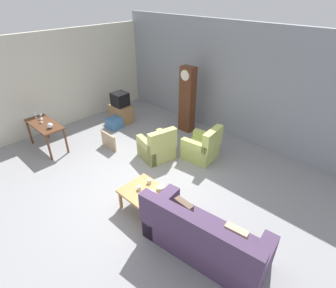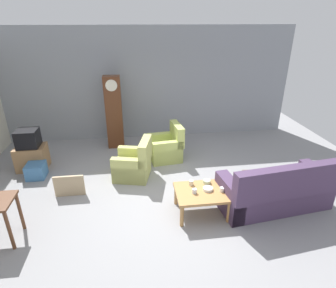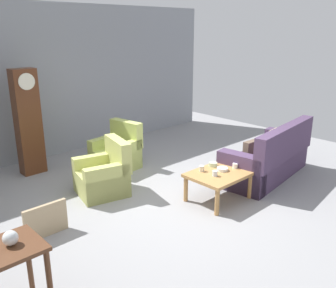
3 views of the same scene
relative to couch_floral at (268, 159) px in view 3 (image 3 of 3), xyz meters
The scene contains 14 objects.
ground_plane 2.14m from the couch_floral, 169.01° to the left, with size 10.40×10.40×0.00m, color gray.
garage_door_wall 4.68m from the couch_floral, 117.40° to the left, with size 8.40×0.16×3.20m, color gray.
couch_floral is the anchor object (origin of this frame).
armchair_olive_near 3.04m from the couch_floral, 150.34° to the left, with size 0.95×0.92×0.92m.
armchair_olive_far 2.93m from the couch_floral, 127.72° to the left, with size 0.88×0.85×0.92m.
coffee_table_wood 1.44m from the couch_floral, behind, with size 0.96×0.76×0.47m.
grandfather_clock 4.55m from the couch_floral, 133.82° to the left, with size 0.44×0.30×2.00m.
framed_picture_leaning 4.08m from the couch_floral, 167.09° to the left, with size 0.60×0.05×0.46m, color tan.
glass_dome_cloche 4.84m from the couch_floral, behind, with size 0.14×0.14×0.14m, color silver.
cup_white_porcelain 1.09m from the couch_floral, behind, with size 0.09×0.09×0.08m, color white.
cup_blue_rimmed 1.59m from the couch_floral, behind, with size 0.08×0.08×0.09m, color silver.
cup_cream_tall 1.62m from the couch_floral, behind, with size 0.09×0.09×0.09m, color beige.
bowl_white_stacked 1.33m from the couch_floral, behind, with size 0.18×0.18×0.05m, color white.
bowl_shallow_green 1.32m from the couch_floral, 167.81° to the left, with size 0.15×0.15×0.07m, color #B2C69E.
Camera 3 is at (-3.70, -3.79, 2.69)m, focal length 39.12 mm.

